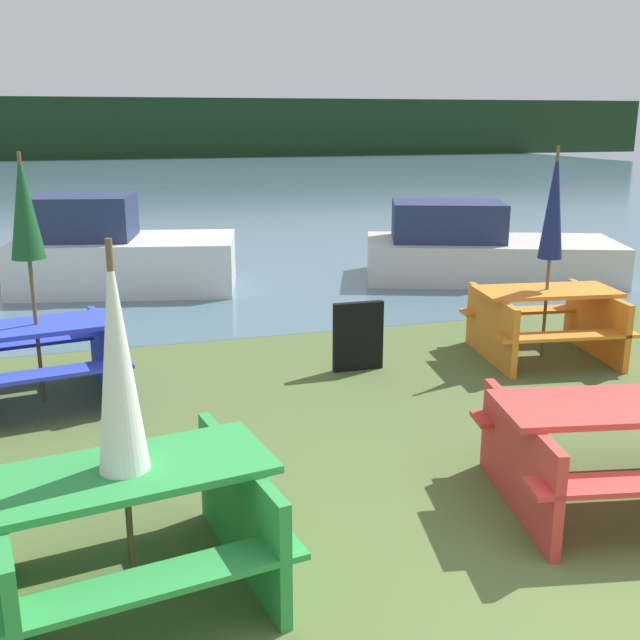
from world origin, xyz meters
name	(u,v)px	position (x,y,z in m)	size (l,w,h in m)	color
water	(159,181)	(0.00, 31.16, 0.00)	(60.00, 50.00, 0.00)	slate
far_treeline	(132,128)	(0.00, 51.16, 2.00)	(80.00, 1.60, 4.00)	#193319
picnic_table_green	(129,521)	(-2.63, 1.25, 0.46)	(1.79, 1.62, 0.79)	green
picnic_table_red	(631,442)	(0.77, 1.35, 0.46)	(2.10, 1.70, 0.76)	red
picnic_table_orange	(545,318)	(2.08, 4.46, 0.46)	(1.71, 1.58, 0.79)	orange
picnic_table_blue	(39,356)	(-3.30, 4.63, 0.45)	(1.71, 1.61, 0.76)	blue
umbrella_white	(117,363)	(-2.63, 1.25, 1.39)	(0.28, 0.28, 2.05)	brown
umbrella_navy	(554,205)	(2.08, 4.46, 1.73)	(0.26, 0.26, 2.36)	brown
umbrella_darkgreen	(24,209)	(-3.30, 4.63, 1.85)	(0.31, 0.31, 2.35)	brown
boat	(118,254)	(-2.40, 9.46, 0.56)	(3.65, 2.41, 1.49)	silver
boat_second	(481,251)	(3.47, 8.55, 0.48)	(4.49, 3.08, 1.30)	beige
signboard	(358,336)	(-0.09, 4.63, 0.38)	(0.55, 0.08, 0.75)	black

